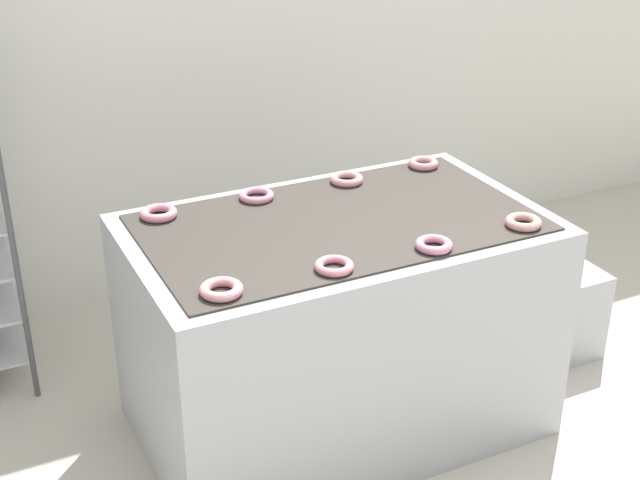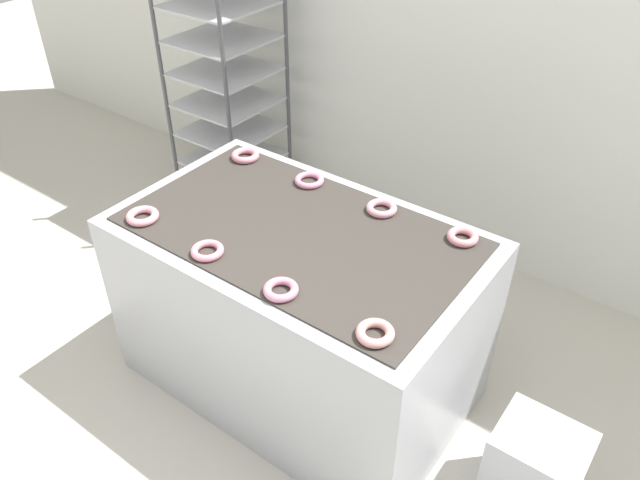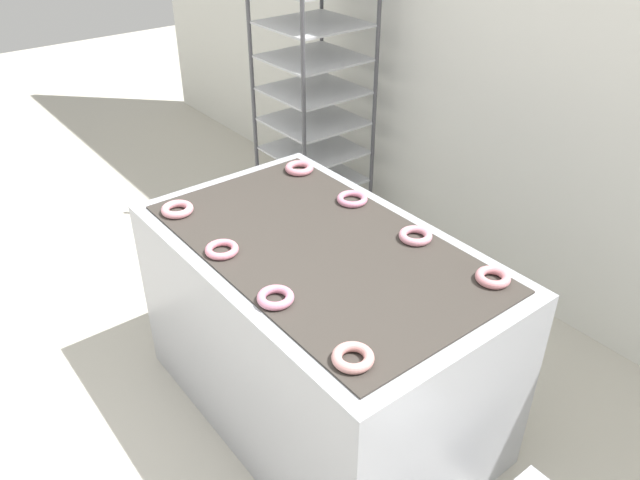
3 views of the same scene
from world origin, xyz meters
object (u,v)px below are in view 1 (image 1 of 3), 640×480
at_px(fryer_machine, 338,327).
at_px(donut_far_right, 423,163).
at_px(donut_far_midright, 347,179).
at_px(donut_far_midleft, 257,196).
at_px(donut_near_midright, 434,245).
at_px(donut_near_midleft, 334,266).
at_px(donut_far_left, 159,213).
at_px(donut_near_right, 523,222).
at_px(donut_near_left, 221,289).
at_px(glaze_bin, 559,313).

distance_m(fryer_machine, donut_far_right, 0.79).
xyz_separation_m(fryer_machine, donut_far_midright, (0.20, 0.32, 0.45)).
bearing_deg(fryer_machine, donut_far_midleft, 119.97).
height_order(donut_near_midright, donut_far_right, donut_far_right).
height_order(donut_near_midleft, donut_near_midright, donut_near_midright).
xyz_separation_m(fryer_machine, donut_far_left, (-0.56, 0.32, 0.45)).
bearing_deg(donut_far_midright, donut_near_right, -59.84).
bearing_deg(donut_near_left, donut_near_right, -0.24).
bearing_deg(donut_near_left, fryer_machine, 29.41).
bearing_deg(donut_far_right, donut_near_midleft, -138.58).
xyz_separation_m(donut_near_right, donut_far_left, (-1.13, 0.64, 0.00)).
bearing_deg(donut_near_right, glaze_bin, 32.32).
bearing_deg(donut_near_left, donut_far_left, 90.43).
height_order(fryer_machine, donut_near_left, donut_near_left).
bearing_deg(donut_far_left, donut_near_midleft, -59.23).
distance_m(glaze_bin, donut_far_midright, 1.18).
relative_size(donut_near_midright, donut_far_midleft, 0.95).
distance_m(donut_near_left, donut_far_right, 1.29).
xyz_separation_m(donut_near_left, donut_near_midleft, (0.38, -0.01, -0.00)).
relative_size(donut_near_left, donut_far_left, 1.00).
xyz_separation_m(donut_near_midright, donut_far_midright, (0.01, 0.65, 0.00)).
height_order(donut_far_left, donut_far_right, same).
relative_size(donut_near_midright, donut_far_right, 1.02).
height_order(fryer_machine, donut_far_midright, donut_far_midright).
bearing_deg(donut_far_midleft, donut_near_midleft, -89.81).
relative_size(donut_near_left, donut_near_midleft, 1.05).
distance_m(donut_near_midright, donut_far_midright, 0.65).
height_order(fryer_machine, donut_near_midright, donut_near_midright).
height_order(donut_near_left, donut_near_midright, donut_near_left).
distance_m(glaze_bin, donut_near_midright, 1.20).
bearing_deg(donut_far_midright, donut_far_left, 179.83).
height_order(donut_near_midright, donut_far_midright, same).
distance_m(donut_near_midleft, donut_far_right, 0.99).
bearing_deg(donut_far_midleft, donut_far_midright, -0.58).
bearing_deg(donut_far_left, glaze_bin, -10.01).
relative_size(fryer_machine, donut_near_left, 11.24).
xyz_separation_m(donut_near_midright, donut_far_midleft, (-0.37, 0.65, -0.00)).
xyz_separation_m(glaze_bin, donut_far_right, (-0.55, 0.31, 0.69)).
distance_m(donut_near_right, donut_far_midright, 0.73).
height_order(fryer_machine, glaze_bin, fryer_machine).
distance_m(donut_far_midright, donut_far_right, 0.36).
xyz_separation_m(fryer_machine, donut_near_midright, (0.19, -0.33, 0.45)).
distance_m(donut_near_left, donut_far_left, 0.63).
bearing_deg(fryer_machine, donut_near_left, -150.59).
distance_m(donut_far_midleft, donut_far_right, 0.74).
distance_m(glaze_bin, donut_near_right, 0.94).
bearing_deg(donut_near_midright, donut_far_midleft, 119.52).
height_order(donut_near_left, donut_near_midleft, donut_near_left).
distance_m(donut_near_midright, donut_far_midleft, 0.75).
distance_m(donut_near_left, donut_near_midleft, 0.38).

